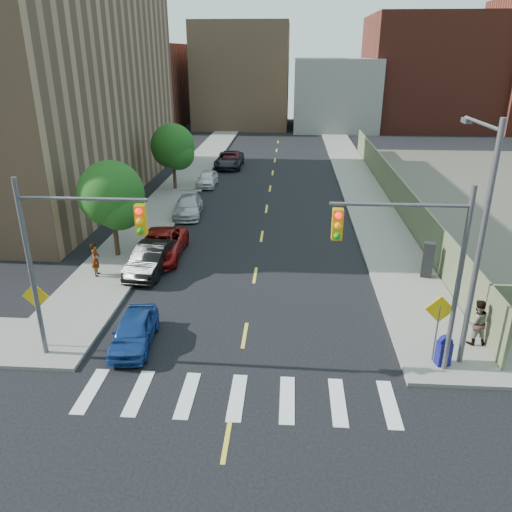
# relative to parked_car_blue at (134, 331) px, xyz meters

# --- Properties ---
(ground) EXTENTS (160.00, 160.00, 0.00)m
(ground) POSITION_rel_parked_car_blue_xyz_m (4.31, -7.00, -0.64)
(ground) COLOR black
(ground) RESTS_ON ground
(sidewalk_nw) EXTENTS (3.50, 73.00, 0.15)m
(sidewalk_nw) POSITION_rel_parked_car_blue_xyz_m (-3.44, 34.50, -0.57)
(sidewalk_nw) COLOR gray
(sidewalk_nw) RESTS_ON ground
(sidewalk_ne) EXTENTS (3.50, 73.00, 0.15)m
(sidewalk_ne) POSITION_rel_parked_car_blue_xyz_m (12.06, 34.50, -0.57)
(sidewalk_ne) COLOR gray
(sidewalk_ne) RESTS_ON ground
(fence_north) EXTENTS (0.12, 44.00, 2.50)m
(fence_north) POSITION_rel_parked_car_blue_xyz_m (13.91, 21.00, 0.61)
(fence_north) COLOR #6A714F
(fence_north) RESTS_ON ground
(bg_bldg_west) EXTENTS (14.00, 18.00, 12.00)m
(bg_bldg_west) POSITION_rel_parked_car_blue_xyz_m (-17.69, 63.00, 5.36)
(bg_bldg_west) COLOR #592319
(bg_bldg_west) RESTS_ON ground
(bg_bldg_midwest) EXTENTS (14.00, 16.00, 15.00)m
(bg_bldg_midwest) POSITION_rel_parked_car_blue_xyz_m (-1.69, 65.00, 6.86)
(bg_bldg_midwest) COLOR #8C6B4C
(bg_bldg_midwest) RESTS_ON ground
(bg_bldg_center) EXTENTS (12.00, 16.00, 10.00)m
(bg_bldg_center) POSITION_rel_parked_car_blue_xyz_m (12.31, 63.00, 4.36)
(bg_bldg_center) COLOR gray
(bg_bldg_center) RESTS_ON ground
(bg_bldg_east) EXTENTS (18.00, 18.00, 16.00)m
(bg_bldg_east) POSITION_rel_parked_car_blue_xyz_m (26.31, 65.00, 7.36)
(bg_bldg_east) COLOR #592319
(bg_bldg_east) RESTS_ON ground
(signal_nw) EXTENTS (4.59, 0.30, 7.00)m
(signal_nw) POSITION_rel_parked_car_blue_xyz_m (-1.68, -1.00, 3.89)
(signal_nw) COLOR #59595E
(signal_nw) RESTS_ON ground
(signal_ne) EXTENTS (4.59, 0.30, 7.00)m
(signal_ne) POSITION_rel_parked_car_blue_xyz_m (10.29, -1.00, 3.89)
(signal_ne) COLOR #59595E
(signal_ne) RESTS_ON ground
(streetlight_ne) EXTENTS (0.25, 3.70, 9.00)m
(streetlight_ne) POSITION_rel_parked_car_blue_xyz_m (12.51, -0.10, 4.58)
(streetlight_ne) COLOR #59595E
(streetlight_ne) RESTS_ON ground
(warn_sign_nw) EXTENTS (1.06, 0.06, 2.83)m
(warn_sign_nw) POSITION_rel_parked_car_blue_xyz_m (-3.49, -0.50, 1.35)
(warn_sign_nw) COLOR #59595E
(warn_sign_nw) RESTS_ON ground
(warn_sign_ne) EXTENTS (1.06, 0.06, 2.83)m
(warn_sign_ne) POSITION_rel_parked_car_blue_xyz_m (11.51, -0.50, 1.35)
(warn_sign_ne) COLOR #59595E
(warn_sign_ne) RESTS_ON ground
(warn_sign_midwest) EXTENTS (1.06, 0.06, 2.83)m
(warn_sign_midwest) POSITION_rel_parked_car_blue_xyz_m (-3.49, 13.00, 1.35)
(warn_sign_midwest) COLOR #59595E
(warn_sign_midwest) RESTS_ON ground
(tree_west_near) EXTENTS (3.66, 3.64, 5.52)m
(tree_west_near) POSITION_rel_parked_car_blue_xyz_m (-3.70, 9.05, 2.84)
(tree_west_near) COLOR #332114
(tree_west_near) RESTS_ON ground
(tree_west_far) EXTENTS (3.66, 3.64, 5.52)m
(tree_west_far) POSITION_rel_parked_car_blue_xyz_m (-3.70, 24.05, 2.84)
(tree_west_far) COLOR #332114
(tree_west_far) RESTS_ON ground
(parked_car_blue) EXTENTS (1.80, 3.87, 1.28)m
(parked_car_blue) POSITION_rel_parked_car_blue_xyz_m (0.00, 0.00, 0.00)
(parked_car_blue) COLOR navy
(parked_car_blue) RESTS_ON ground
(parked_car_black) EXTENTS (1.97, 4.67, 1.50)m
(parked_car_black) POSITION_rel_parked_car_blue_xyz_m (-1.19, 7.09, 0.11)
(parked_car_black) COLOR black
(parked_car_black) RESTS_ON ground
(parked_car_red) EXTENTS (2.53, 5.34, 1.47)m
(parked_car_red) POSITION_rel_parked_car_blue_xyz_m (-1.19, 9.08, 0.09)
(parked_car_red) COLOR maroon
(parked_car_red) RESTS_ON ground
(parked_car_silver) EXTENTS (2.29, 4.78, 1.34)m
(parked_car_silver) POSITION_rel_parked_car_blue_xyz_m (-1.19, 17.03, 0.03)
(parked_car_silver) COLOR #ACAFB4
(parked_car_silver) RESTS_ON ground
(parked_car_white) EXTENTS (1.58, 3.89, 1.32)m
(parked_car_white) POSITION_rel_parked_car_blue_xyz_m (-1.19, 25.48, 0.02)
(parked_car_white) COLOR silver
(parked_car_white) RESTS_ON ground
(parked_car_maroon) EXTENTS (1.81, 4.55, 1.47)m
(parked_car_maroon) POSITION_rel_parked_car_blue_xyz_m (-0.01, 33.65, 0.09)
(parked_car_maroon) COLOR #450D14
(parked_car_maroon) RESTS_ON ground
(parked_car_grey) EXTENTS (2.60, 5.60, 1.55)m
(parked_car_grey) POSITION_rel_parked_car_blue_xyz_m (-0.19, 33.22, 0.13)
(parked_car_grey) COLOR black
(parked_car_grey) RESTS_ON ground
(mailbox) EXTENTS (0.56, 0.47, 1.20)m
(mailbox) POSITION_rel_parked_car_blue_xyz_m (11.80, -0.75, 0.09)
(mailbox) COLOR navy
(mailbox) RESTS_ON sidewalk_ne
(payphone) EXTENTS (0.65, 0.58, 1.85)m
(payphone) POSITION_rel_parked_car_blue_xyz_m (13.12, 7.17, 0.43)
(payphone) COLOR black
(payphone) RESTS_ON sidewalk_ne
(pedestrian_west) EXTENTS (0.54, 0.71, 1.76)m
(pedestrian_west) POSITION_rel_parked_car_blue_xyz_m (-3.81, 6.13, 0.39)
(pedestrian_west) COLOR gray
(pedestrian_west) RESTS_ON sidewalk_nw
(pedestrian_east) EXTENTS (1.00, 0.83, 1.90)m
(pedestrian_east) POSITION_rel_parked_car_blue_xyz_m (13.41, 0.81, 0.46)
(pedestrian_east) COLOR gray
(pedestrian_east) RESTS_ON sidewalk_ne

